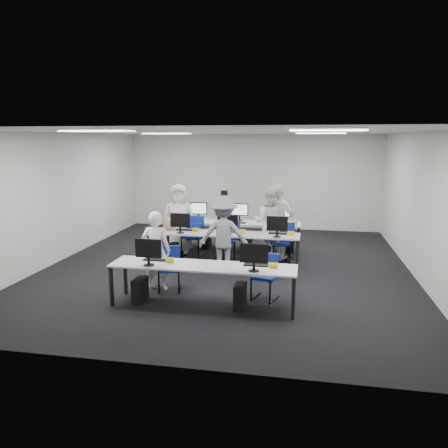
% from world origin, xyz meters
% --- Properties ---
extents(room, '(9.00, 9.02, 3.00)m').
position_xyz_m(room, '(0.00, 0.00, 1.50)').
color(room, black).
rests_on(room, ground).
extents(ceiling_panels, '(5.20, 4.60, 0.02)m').
position_xyz_m(ceiling_panels, '(0.00, 0.00, 2.98)').
color(ceiling_panels, white).
rests_on(ceiling_panels, room).
extents(desk_front, '(3.20, 0.70, 0.73)m').
position_xyz_m(desk_front, '(0.00, -2.40, 0.68)').
color(desk_front, silver).
rests_on(desk_front, ground).
extents(desk_mid, '(3.20, 0.70, 0.73)m').
position_xyz_m(desk_mid, '(0.00, 0.20, 0.68)').
color(desk_mid, silver).
rests_on(desk_mid, ground).
extents(desk_back, '(3.20, 0.70, 0.73)m').
position_xyz_m(desk_back, '(0.00, 1.60, 0.68)').
color(desk_back, silver).
rests_on(desk_back, ground).
extents(equipment_front, '(2.51, 0.41, 1.19)m').
position_xyz_m(equipment_front, '(-0.19, -2.42, 0.36)').
color(equipment_front, '#0D36B1').
rests_on(equipment_front, desk_front).
extents(equipment_mid, '(2.91, 0.41, 1.19)m').
position_xyz_m(equipment_mid, '(-0.19, 0.18, 0.36)').
color(equipment_mid, white).
rests_on(equipment_mid, desk_mid).
extents(equipment_back, '(2.91, 0.41, 1.19)m').
position_xyz_m(equipment_back, '(0.19, 1.62, 0.36)').
color(equipment_back, white).
rests_on(equipment_back, desk_back).
extents(chair_0, '(0.50, 0.52, 0.83)m').
position_xyz_m(chair_0, '(-0.81, -1.74, 0.26)').
color(chair_0, navy).
rests_on(chair_0, ground).
extents(chair_1, '(0.52, 0.54, 0.82)m').
position_xyz_m(chair_1, '(1.03, -1.88, 0.26)').
color(chair_1, navy).
rests_on(chair_1, ground).
extents(chair_2, '(0.51, 0.55, 0.96)m').
position_xyz_m(chair_2, '(-1.01, 0.81, 0.30)').
color(chair_2, navy).
rests_on(chair_2, ground).
extents(chair_3, '(0.53, 0.55, 0.84)m').
position_xyz_m(chair_3, '(-0.16, 0.67, 0.27)').
color(chair_3, navy).
rests_on(chair_3, ground).
extents(chair_4, '(0.52, 0.54, 0.85)m').
position_xyz_m(chair_4, '(1.14, 0.65, 0.27)').
color(chair_4, navy).
rests_on(chair_4, ground).
extents(chair_5, '(0.50, 0.52, 0.81)m').
position_xyz_m(chair_5, '(-1.02, 0.97, 0.26)').
color(chair_5, navy).
rests_on(chair_5, ground).
extents(chair_6, '(0.46, 0.50, 0.93)m').
position_xyz_m(chair_6, '(-0.06, 0.96, 0.29)').
color(chair_6, navy).
rests_on(chair_6, ground).
extents(chair_7, '(0.57, 0.60, 0.91)m').
position_xyz_m(chair_7, '(1.20, 0.99, 0.29)').
color(chair_7, navy).
rests_on(chair_7, ground).
extents(handbag, '(0.43, 0.36, 0.30)m').
position_xyz_m(handbag, '(-1.45, 0.31, 0.88)').
color(handbag, tan).
rests_on(handbag, desk_mid).
extents(student_0, '(0.57, 0.38, 1.53)m').
position_xyz_m(student_0, '(-1.07, -1.74, 0.76)').
color(student_0, white).
rests_on(student_0, ground).
extents(student_1, '(0.97, 0.83, 1.75)m').
position_xyz_m(student_1, '(0.89, 0.89, 0.87)').
color(student_1, white).
rests_on(student_1, ground).
extents(student_2, '(0.94, 0.70, 1.74)m').
position_xyz_m(student_2, '(-1.42, 1.01, 0.87)').
color(student_2, white).
rests_on(student_2, ground).
extents(student_3, '(1.15, 0.81, 1.80)m').
position_xyz_m(student_3, '(1.04, 0.89, 0.90)').
color(student_3, white).
rests_on(student_3, ground).
extents(photographer, '(1.13, 0.72, 1.65)m').
position_xyz_m(photographer, '(-0.01, -0.40, 0.83)').
color(photographer, gray).
rests_on(photographer, ground).
extents(dslr_camera, '(0.16, 0.19, 0.10)m').
position_xyz_m(dslr_camera, '(-0.03, -0.22, 1.71)').
color(dslr_camera, black).
rests_on(dslr_camera, photographer).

